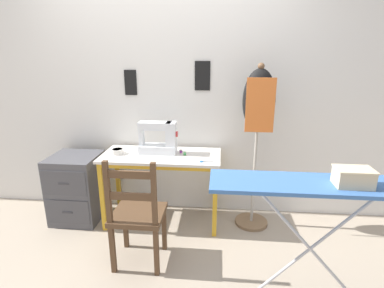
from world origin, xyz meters
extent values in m
plane|color=tan|center=(0.00, 0.00, 0.00)|extent=(14.00, 14.00, 0.00)
cube|color=silver|center=(0.00, 0.58, 1.27)|extent=(10.00, 0.05, 2.55)
cube|color=black|center=(-0.35, 0.55, 1.36)|extent=(0.12, 0.01, 0.25)
cube|color=black|center=(0.37, 0.55, 1.43)|extent=(0.15, 0.01, 0.28)
cube|color=silver|center=(0.00, 0.26, 0.70)|extent=(1.13, 0.52, 0.02)
cube|color=gold|center=(0.00, 0.04, 0.67)|extent=(1.05, 0.03, 0.04)
cube|color=gold|center=(-0.53, 0.04, 0.34)|extent=(0.04, 0.04, 0.69)
cube|color=gold|center=(0.53, 0.04, 0.34)|extent=(0.04, 0.04, 0.69)
cube|color=gold|center=(-0.53, 0.48, 0.34)|extent=(0.04, 0.04, 0.69)
cube|color=gold|center=(0.53, 0.48, 0.34)|extent=(0.04, 0.04, 0.69)
cube|color=white|center=(-0.04, 0.30, 0.75)|extent=(0.35, 0.17, 0.08)
cube|color=white|center=(0.10, 0.30, 0.90)|extent=(0.09, 0.14, 0.23)
cube|color=white|center=(-0.06, 0.30, 0.98)|extent=(0.31, 0.12, 0.07)
cube|color=white|center=(-0.19, 0.30, 0.87)|extent=(0.04, 0.09, 0.16)
cylinder|color=#B22D2D|center=(0.15, 0.30, 0.90)|extent=(0.02, 0.06, 0.06)
cylinder|color=#99999E|center=(0.10, 0.30, 1.03)|extent=(0.01, 0.01, 0.02)
cylinder|color=silver|center=(-0.42, 0.24, 0.74)|extent=(0.12, 0.12, 0.05)
cylinder|color=gray|center=(-0.42, 0.24, 0.76)|extent=(0.10, 0.10, 0.01)
cube|color=silver|center=(0.45, 0.12, 0.71)|extent=(0.09, 0.05, 0.00)
cube|color=silver|center=(0.46, 0.10, 0.71)|extent=(0.09, 0.03, 0.00)
torus|color=#2870B7|center=(0.40, 0.09, 0.71)|extent=(0.03, 0.03, 0.01)
torus|color=#2870B7|center=(0.40, 0.09, 0.71)|extent=(0.03, 0.03, 0.01)
cylinder|color=purple|center=(0.18, 0.32, 0.73)|extent=(0.03, 0.03, 0.03)
cylinder|color=beige|center=(0.18, 0.32, 0.74)|extent=(0.03, 0.03, 0.00)
cylinder|color=beige|center=(0.18, 0.32, 0.71)|extent=(0.03, 0.03, 0.00)
cylinder|color=green|center=(0.23, 0.26, 0.73)|extent=(0.03, 0.03, 0.03)
cylinder|color=beige|center=(0.23, 0.26, 0.74)|extent=(0.03, 0.03, 0.00)
cylinder|color=beige|center=(0.23, 0.26, 0.71)|extent=(0.03, 0.03, 0.00)
cube|color=#513823|center=(-0.07, -0.36, 0.42)|extent=(0.40, 0.38, 0.04)
cube|color=#513823|center=(-0.24, -0.20, 0.20)|extent=(0.04, 0.04, 0.40)
cube|color=#513823|center=(0.10, -0.20, 0.20)|extent=(0.04, 0.04, 0.40)
cube|color=#513823|center=(-0.24, -0.52, 0.20)|extent=(0.04, 0.04, 0.40)
cube|color=#513823|center=(0.10, -0.52, 0.20)|extent=(0.04, 0.04, 0.40)
cube|color=#513823|center=(-0.24, -0.52, 0.68)|extent=(0.04, 0.04, 0.48)
cube|color=#513823|center=(0.10, -0.52, 0.68)|extent=(0.04, 0.04, 0.48)
cube|color=#513823|center=(-0.07, -0.52, 0.82)|extent=(0.34, 0.02, 0.06)
cube|color=#513823|center=(-0.07, -0.52, 0.66)|extent=(0.34, 0.02, 0.06)
cube|color=#4C4C51|center=(-0.87, 0.24, 0.34)|extent=(0.46, 0.46, 0.67)
cube|color=#46464B|center=(-0.87, 0.01, 0.49)|extent=(0.42, 0.01, 0.24)
cube|color=#333338|center=(-0.87, 0.00, 0.49)|extent=(0.10, 0.01, 0.02)
cube|color=#46464B|center=(-0.87, 0.01, 0.19)|extent=(0.42, 0.01, 0.24)
cube|color=#333338|center=(-0.87, 0.00, 0.19)|extent=(0.10, 0.01, 0.02)
cylinder|color=#846647|center=(0.89, 0.29, 0.01)|extent=(0.32, 0.32, 0.03)
cylinder|color=#ADA89E|center=(0.89, 0.29, 0.54)|extent=(0.03, 0.03, 1.01)
ellipsoid|color=black|center=(0.89, 0.29, 1.24)|extent=(0.29, 0.21, 0.56)
sphere|color=brown|center=(0.89, 0.29, 1.53)|extent=(0.06, 0.06, 0.06)
cube|color=orange|center=(0.89, 0.18, 1.21)|extent=(0.25, 0.01, 0.47)
cube|color=#3D6BAD|center=(1.15, -0.71, 0.89)|extent=(1.30, 0.32, 0.02)
cylinder|color=#B7B7BC|center=(1.15, -0.71, 0.44)|extent=(0.79, 0.02, 0.89)
cylinder|color=#B7B7BC|center=(1.15, -0.71, 0.44)|extent=(0.79, 0.02, 0.89)
cube|color=beige|center=(1.33, -0.74, 0.95)|extent=(0.20, 0.14, 0.10)
cube|color=beige|center=(1.33, -0.74, 1.00)|extent=(0.21, 0.14, 0.01)
camera|label=1|loc=(0.55, -2.41, 1.63)|focal=28.00mm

